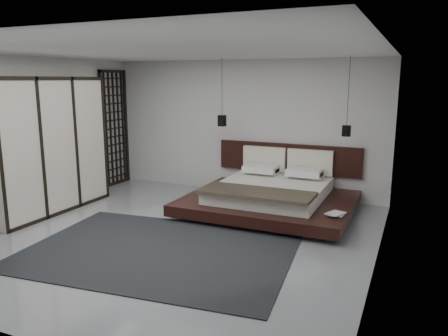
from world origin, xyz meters
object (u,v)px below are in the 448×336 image
at_px(pendant_right, 346,130).
at_px(wardrobe, 48,146).
at_px(bed, 271,194).
at_px(rug, 159,250).
at_px(pendant_left, 222,120).
at_px(lattice_screen, 115,128).

distance_m(pendant_right, wardrobe, 5.38).
relative_size(bed, rug, 0.80).
xyz_separation_m(pendant_right, rug, (-2.06, -3.04, -1.49)).
xyz_separation_m(pendant_left, rug, (0.38, -3.04, -1.58)).
relative_size(lattice_screen, pendant_right, 1.85).
bearing_deg(bed, pendant_right, 21.71).
bearing_deg(wardrobe, pendant_right, 23.97).
distance_m(lattice_screen, pendant_right, 5.16).
bearing_deg(pendant_right, bed, -158.29).
xyz_separation_m(pendant_right, wardrobe, (-4.91, -2.18, -0.28)).
height_order(pendant_left, pendant_right, same).
distance_m(lattice_screen, pendant_left, 2.73).
distance_m(pendant_left, wardrobe, 3.31).
relative_size(lattice_screen, rug, 0.70).
bearing_deg(rug, wardrobe, 163.30).
relative_size(pendant_left, rug, 0.36).
height_order(bed, wardrobe, wardrobe).
bearing_deg(pendant_right, wardrobe, -156.03).
relative_size(pendant_right, wardrobe, 0.56).
xyz_separation_m(bed, rug, (-0.84, -2.55, -0.29)).
relative_size(bed, pendant_right, 2.11).
xyz_separation_m(bed, pendant_right, (1.22, 0.49, 1.20)).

